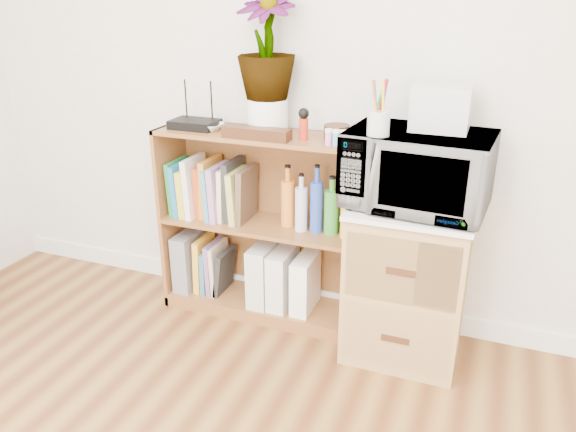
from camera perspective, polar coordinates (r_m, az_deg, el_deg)
The scene contains 21 objects.
skirting_board at distance 2.99m, azimuth 4.65°, elevation -8.57°, with size 4.00×0.02×0.10m, color white.
bookshelf at distance 2.79m, azimuth -2.82°, elevation -1.11°, with size 1.00×0.30×0.95m, color brown.
wicker_unit at distance 2.59m, azimuth 12.03°, elevation -6.59°, with size 0.50×0.45×0.70m, color #9E7542.
microwave at distance 2.38m, azimuth 12.99°, elevation 4.58°, with size 0.58×0.39×0.32m, color silver.
pen_cup at distance 2.23m, azimuth 9.18°, elevation 9.30°, with size 0.09×0.09×0.10m, color silver.
small_appliance at distance 2.37m, azimuth 15.31°, elevation 10.56°, with size 0.23×0.19×0.18m, color silver.
router at distance 2.76m, azimuth -9.46°, elevation 9.20°, with size 0.22×0.15×0.04m, color black.
white_bowl at distance 2.71m, azimuth -7.99°, elevation 8.96°, with size 0.13×0.13×0.03m, color white.
plant_pot at distance 2.62m, azimuth -2.09°, elevation 10.13°, with size 0.19×0.19×0.16m, color white.
potted_plant at distance 2.58m, azimuth -2.19°, elevation 17.05°, with size 0.27×0.27×0.48m, color #2D7130.
trinket_box at distance 2.53m, azimuth -3.22°, elevation 8.40°, with size 0.31×0.08×0.05m, color #33190D.
kokeshi_doll at distance 2.51m, azimuth 1.59°, elevation 8.82°, with size 0.04×0.04×0.10m, color #B42A16.
wooden_bowl at distance 2.51m, azimuth 4.95°, elevation 8.46°, with size 0.11×0.11×0.07m, color #35180E.
paint_jars at distance 2.42m, azimuth 4.88°, elevation 7.76°, with size 0.11×0.04×0.06m, color pink.
file_box at distance 3.07m, azimuth -9.89°, elevation -4.29°, with size 0.09×0.25×0.31m, color slate.
magazine_holder_left at distance 2.88m, azimuth -2.45°, elevation -5.78°, with size 0.10×0.25×0.31m, color silver.
magazine_holder_mid at distance 2.85m, azimuth -0.53°, elevation -6.26°, with size 0.09×0.24×0.30m, color silver.
magazine_holder_right at distance 2.82m, azimuth 1.77°, elevation -6.82°, with size 0.09×0.23×0.28m, color white.
cookbooks at distance 2.84m, azimuth -7.67°, elevation 2.64°, with size 0.41×0.20×0.30m.
liquor_bottles at distance 2.62m, azimuth 3.78°, elevation 1.27°, with size 0.45×0.07×0.32m.
lower_books at distance 3.02m, azimuth -7.56°, elevation -5.12°, with size 0.17×0.19×0.29m.
Camera 1 is at (0.70, -0.24, 1.57)m, focal length 35.00 mm.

